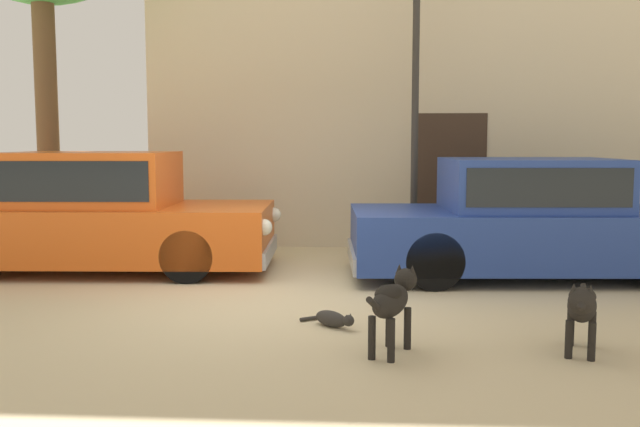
# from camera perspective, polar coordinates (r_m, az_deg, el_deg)

# --- Properties ---
(ground_plane) EXTENTS (80.00, 80.00, 0.00)m
(ground_plane) POSITION_cam_1_polar(r_m,az_deg,el_deg) (7.54, -3.82, -6.96)
(ground_plane) COLOR #CCB78E
(parked_sedan_nearest) EXTENTS (4.71, 1.99, 1.54)m
(parked_sedan_nearest) POSITION_cam_1_polar(r_m,az_deg,el_deg) (9.51, -17.92, 0.06)
(parked_sedan_nearest) COLOR #D15619
(parked_sedan_nearest) RESTS_ON ground_plane
(parked_sedan_second) EXTENTS (4.64, 2.01, 1.46)m
(parked_sedan_second) POSITION_cam_1_polar(r_m,az_deg,el_deg) (8.98, 16.84, -0.44)
(parked_sedan_second) COLOR navy
(parked_sedan_second) RESTS_ON ground_plane
(stray_dog_spotted) EXTENTS (0.45, 0.93, 0.66)m
(stray_dog_spotted) POSITION_cam_1_polar(r_m,az_deg,el_deg) (5.61, 5.95, -6.95)
(stray_dog_spotted) COLOR black
(stray_dog_spotted) RESTS_ON ground_plane
(stray_dog_tan) EXTENTS (0.40, 0.94, 0.63)m
(stray_dog_tan) POSITION_cam_1_polar(r_m,az_deg,el_deg) (5.89, 20.58, -7.04)
(stray_dog_tan) COLOR black
(stray_dog_tan) RESTS_ON ground_plane
(stray_cat) EXTENTS (0.52, 0.46, 0.15)m
(stray_cat) POSITION_cam_1_polar(r_m,az_deg,el_deg) (6.41, 1.05, -8.59)
(stray_cat) COLOR #2D2B28
(stray_cat) RESTS_ON ground_plane
(street_lamp) EXTENTS (0.22, 0.22, 4.20)m
(street_lamp) POSITION_cam_1_polar(r_m,az_deg,el_deg) (10.14, 7.81, 11.43)
(street_lamp) COLOR #2D2B28
(street_lamp) RESTS_ON ground_plane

